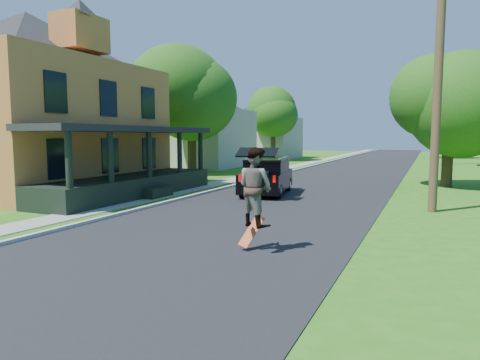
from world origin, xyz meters
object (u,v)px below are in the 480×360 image
at_px(black_suv, 267,176).
at_px(skateboarder, 255,187).
at_px(utility_pole_near, 438,76).
at_px(tree_right_near, 450,96).

bearing_deg(black_suv, skateboarder, -80.69).
bearing_deg(utility_pole_near, skateboarder, -120.39).
bearing_deg(black_suv, utility_pole_near, -25.29).
relative_size(black_suv, tree_right_near, 0.65).
distance_m(skateboarder, utility_pole_near, 8.99).
distance_m(skateboarder, tree_right_near, 17.03).
height_order(skateboarder, utility_pole_near, utility_pole_near).
xyz_separation_m(skateboarder, utility_pole_near, (3.81, 7.48, 3.24)).
height_order(skateboarder, tree_right_near, tree_right_near).
relative_size(tree_right_near, utility_pole_near, 0.84).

